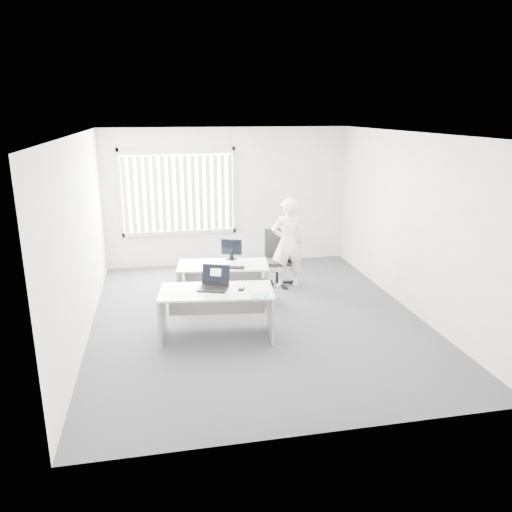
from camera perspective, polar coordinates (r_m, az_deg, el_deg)
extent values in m
plane|color=#54535B|center=(7.88, 0.04, -6.99)|extent=(6.00, 6.00, 0.00)
cube|color=white|center=(10.34, -3.26, 6.73)|extent=(5.00, 0.02, 2.80)
cube|color=white|center=(4.66, 7.35, -5.44)|extent=(5.00, 0.02, 2.80)
cube|color=white|center=(7.38, -19.38, 1.92)|extent=(0.02, 6.00, 2.80)
cube|color=white|center=(8.29, 17.28, 3.61)|extent=(0.02, 6.00, 2.80)
cube|color=white|center=(7.24, 0.04, 13.81)|extent=(5.00, 6.00, 0.02)
cube|color=#BBBBB7|center=(10.18, -8.86, 7.27)|extent=(2.32, 0.06, 1.76)
cube|color=white|center=(6.97, -4.55, -4.02)|extent=(1.65, 0.93, 0.03)
cube|color=#979799|center=(7.15, -10.68, -6.81)|extent=(0.12, 0.68, 0.69)
cube|color=#979799|center=(7.13, 1.71, -6.57)|extent=(0.12, 0.68, 0.69)
cube|color=white|center=(8.25, -3.80, -1.04)|extent=(1.56, 0.89, 0.03)
cube|color=#979799|center=(8.39, -8.69, -3.32)|extent=(0.12, 0.64, 0.65)
cube|color=#979799|center=(8.38, 1.19, -3.16)|extent=(0.12, 0.64, 0.65)
cylinder|color=black|center=(9.30, 2.45, -3.04)|extent=(0.62, 0.62, 0.08)
cylinder|color=black|center=(9.24, 2.46, -1.96)|extent=(0.07, 0.07, 0.45)
cube|color=black|center=(9.17, 2.48, -0.64)|extent=(0.48, 0.48, 0.07)
cube|color=black|center=(9.28, 2.29, 1.56)|extent=(0.43, 0.09, 0.53)
imported|color=white|center=(8.99, 3.65, 1.50)|extent=(0.61, 0.41, 1.64)
cube|color=white|center=(6.87, -1.92, -4.13)|extent=(0.30, 0.24, 0.00)
cube|color=white|center=(6.71, 0.49, -4.59)|extent=(0.26, 0.29, 0.01)
cube|color=black|center=(8.05, -2.80, -1.30)|extent=(0.43, 0.26, 0.02)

